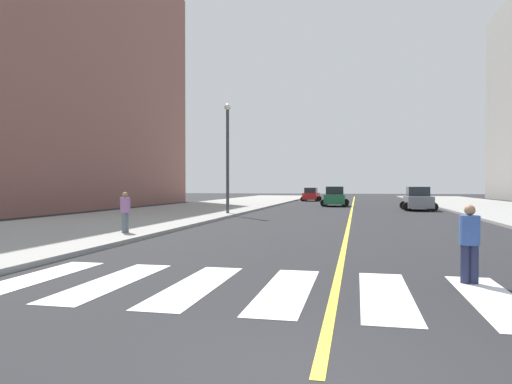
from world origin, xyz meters
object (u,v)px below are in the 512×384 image
at_px(street_lamp, 228,148).
at_px(pedestrian_walking_west, 125,210).
at_px(car_green_second, 335,197).
at_px(car_red_third, 311,195).
at_px(car_gray_nearest, 418,199).
at_px(pedestrian_crossing, 470,240).

bearing_deg(street_lamp, pedestrian_walking_west, -91.81).
bearing_deg(pedestrian_walking_west, street_lamp, 5.99).
bearing_deg(street_lamp, car_green_second, 67.36).
bearing_deg(car_red_third, pedestrian_walking_west, -91.80).
height_order(car_gray_nearest, pedestrian_walking_west, car_gray_nearest).
distance_m(car_red_third, pedestrian_walking_west, 42.72).
relative_size(car_gray_nearest, street_lamp, 0.58).
relative_size(car_green_second, street_lamp, 0.58).
bearing_deg(car_gray_nearest, street_lamp, 35.00).
height_order(car_red_third, pedestrian_crossing, car_red_third).
height_order(pedestrian_crossing, street_lamp, street_lamp).
xyz_separation_m(car_gray_nearest, street_lamp, (-13.10, -9.16, 3.55)).
height_order(car_red_third, pedestrian_walking_west, pedestrian_walking_west).
relative_size(pedestrian_crossing, street_lamp, 0.22).
bearing_deg(car_red_third, street_lamp, -92.86).
height_order(car_gray_nearest, car_red_third, car_gray_nearest).
xyz_separation_m(pedestrian_crossing, pedestrian_walking_west, (-10.97, 6.54, 0.14)).
bearing_deg(car_green_second, street_lamp, -112.91).
height_order(car_green_second, pedestrian_walking_west, car_green_second).
height_order(car_green_second, car_red_third, car_green_second).
xyz_separation_m(car_red_third, pedestrian_walking_west, (-3.12, -42.61, 0.22)).
xyz_separation_m(car_green_second, car_red_third, (-3.63, 14.25, -0.08)).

